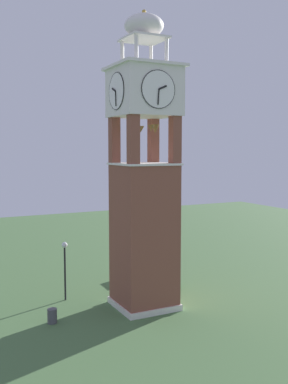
# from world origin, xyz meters

# --- Properties ---
(ground) EXTENTS (80.00, 80.00, 0.00)m
(ground) POSITION_xyz_m (0.00, 0.00, 0.00)
(ground) COLOR #476B3D
(clock_tower) EXTENTS (3.79, 3.79, 17.35)m
(clock_tower) POSITION_xyz_m (-0.00, -0.00, 7.21)
(clock_tower) COLOR brown
(clock_tower) RESTS_ON ground
(park_bench) EXTENTS (0.48, 1.61, 0.95)m
(park_bench) POSITION_xyz_m (-2.43, -5.61, 0.48)
(park_bench) COLOR brown
(park_bench) RESTS_ON ground
(lamp_post) EXTENTS (0.36, 0.36, 3.70)m
(lamp_post) POSITION_xyz_m (3.92, -3.22, 2.58)
(lamp_post) COLOR black
(lamp_post) RESTS_ON ground
(trash_bin) EXTENTS (0.52, 0.52, 0.80)m
(trash_bin) POSITION_xyz_m (5.64, 0.04, 0.40)
(trash_bin) COLOR #4C4C51
(trash_bin) RESTS_ON ground
(shrub_near_entry) EXTENTS (1.25, 1.25, 0.93)m
(shrub_near_entry) POSITION_xyz_m (-3.29, -2.41, 0.46)
(shrub_near_entry) COLOR #336638
(shrub_near_entry) RESTS_ON ground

